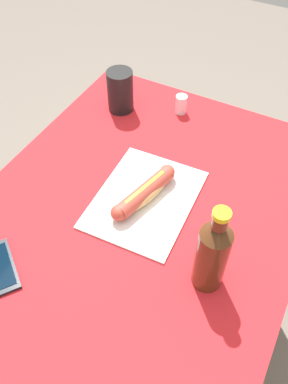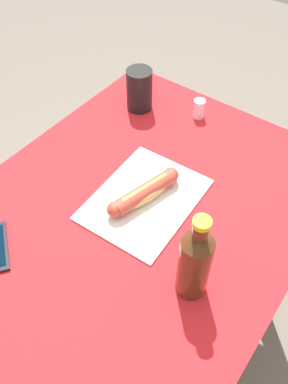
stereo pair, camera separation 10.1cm
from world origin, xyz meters
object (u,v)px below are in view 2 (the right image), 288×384
drinking_cup (139,90)px  salt_shaker (199,109)px  hot_dog (144,192)px  soda_bottle (195,262)px

drinking_cup → salt_shaker: 0.19m
drinking_cup → salt_shaker: size_ratio=2.19×
hot_dog → soda_bottle: soda_bottle is taller
soda_bottle → salt_shaker: (-0.51, -0.30, -0.07)m
hot_dog → salt_shaker: 0.38m
hot_dog → salt_shaker: (-0.37, -0.07, 0.00)m
hot_dog → drinking_cup: bearing=-141.1°
drinking_cup → soda_bottle: bearing=47.0°
salt_shaker → hot_dog: bearing=10.2°
drinking_cup → salt_shaker: (-0.07, 0.18, -0.04)m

